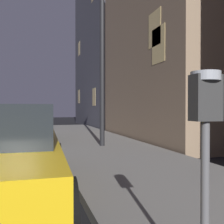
{
  "coord_description": "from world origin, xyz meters",
  "views": [
    {
      "loc": [
        3.34,
        -1.41,
        1.38
      ],
      "look_at": [
        4.1,
        1.05,
        1.34
      ],
      "focal_mm": 40.75,
      "sensor_mm": 36.0,
      "label": 1
    }
  ],
  "objects_px": {
    "parking_meter": "(205,127)",
    "car_green": "(20,125)",
    "car_blue": "(27,116)",
    "street_lamp": "(102,26)",
    "car_white": "(25,119)"
  },
  "relations": [
    {
      "from": "car_white",
      "to": "car_blue",
      "type": "height_order",
      "value": "same"
    },
    {
      "from": "car_green",
      "to": "street_lamp",
      "type": "bearing_deg",
      "value": -45.39
    },
    {
      "from": "car_blue",
      "to": "street_lamp",
      "type": "bearing_deg",
      "value": -79.84
    },
    {
      "from": "parking_meter",
      "to": "car_green",
      "type": "distance_m",
      "value": 9.62
    },
    {
      "from": "car_white",
      "to": "street_lamp",
      "type": "distance_m",
      "value": 10.22
    },
    {
      "from": "car_blue",
      "to": "street_lamp",
      "type": "relative_size",
      "value": 0.67
    },
    {
      "from": "car_green",
      "to": "car_blue",
      "type": "relative_size",
      "value": 1.12
    },
    {
      "from": "parking_meter",
      "to": "car_blue",
      "type": "height_order",
      "value": "parking_meter"
    },
    {
      "from": "parking_meter",
      "to": "car_green",
      "type": "bearing_deg",
      "value": 99.3
    },
    {
      "from": "car_green",
      "to": "car_white",
      "type": "height_order",
      "value": "same"
    },
    {
      "from": "parking_meter",
      "to": "street_lamp",
      "type": "relative_size",
      "value": 0.24
    },
    {
      "from": "parking_meter",
      "to": "car_white",
      "type": "distance_m",
      "value": 16.09
    },
    {
      "from": "parking_meter",
      "to": "car_white",
      "type": "relative_size",
      "value": 0.33
    },
    {
      "from": "car_green",
      "to": "car_blue",
      "type": "distance_m",
      "value": 12.26
    },
    {
      "from": "car_green",
      "to": "car_white",
      "type": "relative_size",
      "value": 1.02
    }
  ]
}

